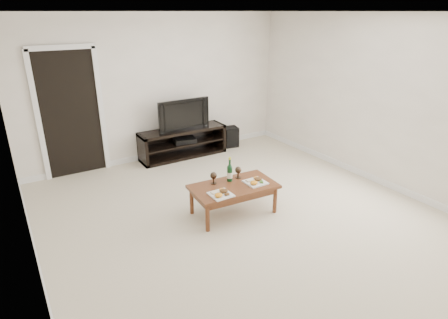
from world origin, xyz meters
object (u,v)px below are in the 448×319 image
television (182,114)px  coffee_table (233,199)px  subwoofer (231,137)px  media_console (183,143)px

television → coffee_table: (-0.36, -2.32, -0.63)m
television → subwoofer: television is taller
television → coffee_table: television is taller
television → media_console: bearing=-1.0°
media_console → television: (-0.00, 0.00, 0.56)m
television → coffee_table: size_ratio=0.87×
media_console → coffee_table: size_ratio=1.45×
television → coffee_table: bearing=-99.8°
subwoofer → coffee_table: size_ratio=0.35×
media_console → subwoofer: 1.09m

